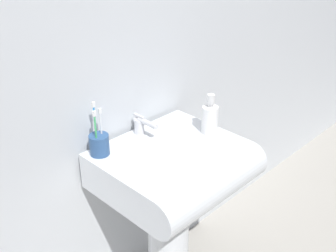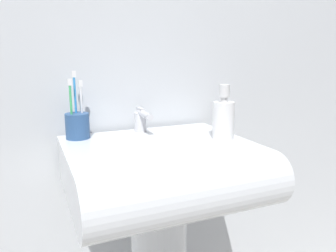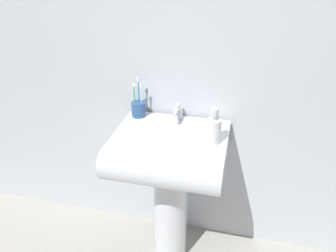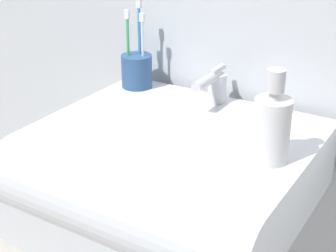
% 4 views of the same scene
% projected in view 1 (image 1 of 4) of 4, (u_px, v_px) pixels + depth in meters
% --- Properties ---
extents(wall_back, '(5.00, 0.05, 2.40)m').
position_uv_depth(wall_back, '(121.00, 36.00, 1.60)').
color(wall_back, silver).
rests_on(wall_back, ground).
extents(sink_pedestal, '(0.18, 0.18, 0.66)m').
position_uv_depth(sink_pedestal, '(168.00, 241.00, 1.85)').
color(sink_pedestal, white).
rests_on(sink_pedestal, ground).
extents(sink_basin, '(0.54, 0.49, 0.15)m').
position_uv_depth(sink_basin, '(178.00, 169.00, 1.63)').
color(sink_basin, white).
rests_on(sink_basin, sink_pedestal).
extents(faucet, '(0.04, 0.13, 0.08)m').
position_uv_depth(faucet, '(141.00, 125.00, 1.70)').
color(faucet, silver).
rests_on(faucet, sink_basin).
extents(toothbrush_cup, '(0.07, 0.07, 0.21)m').
position_uv_depth(toothbrush_cup, '(99.00, 144.00, 1.57)').
color(toothbrush_cup, '#2D5184').
rests_on(toothbrush_cup, sink_basin).
extents(soap_bottle, '(0.07, 0.07, 0.17)m').
position_uv_depth(soap_bottle, '(210.00, 118.00, 1.71)').
color(soap_bottle, white).
rests_on(soap_bottle, sink_basin).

